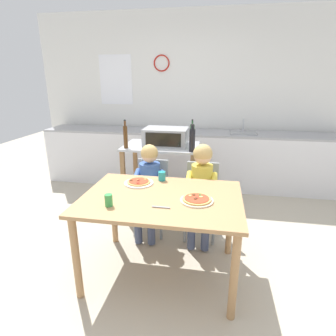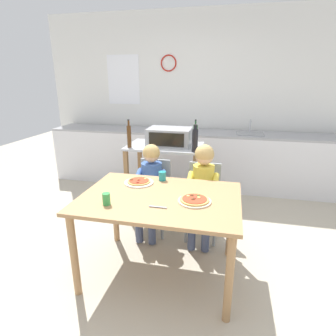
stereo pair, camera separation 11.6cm
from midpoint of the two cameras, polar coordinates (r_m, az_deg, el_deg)
ground_plane at (r=3.56m, az=3.65°, el=-10.24°), size 10.46×10.46×0.00m
back_wall_tiled at (r=4.76m, az=7.23°, el=13.95°), size 5.23×0.14×2.70m
kitchen_counter at (r=4.51m, az=6.30°, el=1.99°), size 4.70×0.60×1.08m
kitchen_island_cart at (r=3.52m, az=0.28°, el=-0.06°), size 0.92×0.60×0.89m
toaster_oven at (r=3.43m, az=1.31°, el=6.47°), size 0.53×0.37×0.21m
bottle_clear_vinegar at (r=3.32m, az=-7.03°, el=6.60°), size 0.05×0.05×0.34m
bottle_squat_spirits at (r=3.22m, az=6.66°, el=6.37°), size 0.05×0.05×0.35m
bottle_slim_sauce at (r=3.12m, az=6.65°, el=5.74°), size 0.07×0.07×0.31m
dining_table at (r=2.35m, az=-0.22°, el=-8.03°), size 1.32×0.93×0.76m
dining_chair_left at (r=3.13m, az=-1.93°, el=-4.66°), size 0.36×0.36×0.81m
dining_chair_right at (r=3.04m, az=8.35°, el=-5.59°), size 0.36×0.36×0.81m
child_in_blue_striped_shirt at (r=2.96m, az=-2.57°, el=-2.55°), size 0.32×0.42×1.01m
child_in_yellow_shirt at (r=2.86m, az=8.33°, el=-2.91°), size 0.32×0.42×1.04m
pizza_plate_white at (r=2.59m, az=-4.74°, el=-2.87°), size 0.27×0.27×0.03m
pizza_plate_cream at (r=2.22m, az=6.98°, el=-6.62°), size 0.27×0.27×0.03m
drinking_cup_green at (r=2.19m, az=-11.11°, el=-6.30°), size 0.06×0.06×0.09m
drinking_cup_teal at (r=2.64m, az=0.07°, el=-1.66°), size 0.07×0.07×0.09m
serving_spoon at (r=2.11m, az=-0.51°, el=-8.07°), size 0.14×0.01×0.01m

